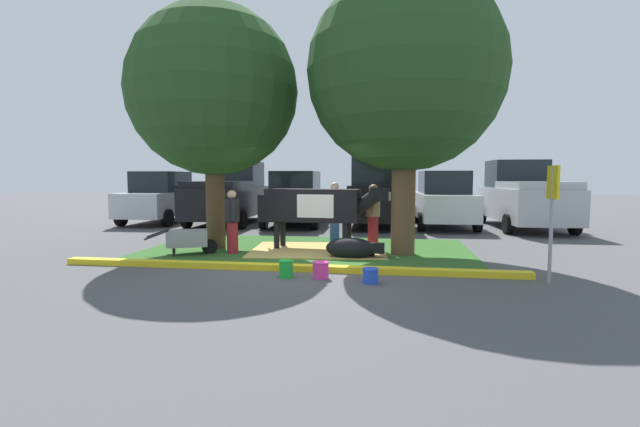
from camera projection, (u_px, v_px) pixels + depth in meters
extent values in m
plane|color=#4C4C4F|center=(297.00, 267.00, 9.05)|extent=(80.00, 80.00, 0.00)
cube|color=#2D5B23|center=(307.00, 250.00, 11.13)|extent=(7.94, 4.64, 0.02)
cube|color=yellow|center=(284.00, 267.00, 8.69)|extent=(9.14, 0.24, 0.12)
cube|color=tan|center=(318.00, 250.00, 10.96)|extent=(3.41, 2.69, 0.04)
cylinder|color=#4C3823|center=(215.00, 200.00, 11.30)|extent=(0.47, 0.47, 2.48)
sphere|color=#23471E|center=(213.00, 90.00, 11.08)|extent=(4.19, 4.19, 4.19)
cylinder|color=brown|center=(403.00, 199.00, 10.37)|extent=(0.55, 0.55, 2.60)
sphere|color=#23471E|center=(405.00, 72.00, 10.13)|extent=(4.47, 4.47, 4.47)
cube|color=black|center=(313.00, 205.00, 11.09)|extent=(2.35, 0.89, 0.80)
cube|color=white|center=(319.00, 205.00, 11.06)|extent=(0.96, 0.79, 0.56)
cylinder|color=black|center=(366.00, 202.00, 10.77)|extent=(0.66, 0.37, 0.58)
cube|color=black|center=(380.00, 194.00, 10.69)|extent=(0.46, 0.30, 0.32)
cube|color=white|center=(388.00, 196.00, 10.64)|extent=(0.14, 0.21, 0.20)
cylinder|color=black|center=(349.00, 235.00, 11.19)|extent=(0.14, 0.14, 0.71)
cylinder|color=black|center=(345.00, 238.00, 10.72)|extent=(0.14, 0.14, 0.71)
cylinder|color=black|center=(283.00, 233.00, 11.59)|extent=(0.14, 0.14, 0.71)
cylinder|color=black|center=(277.00, 236.00, 11.12)|extent=(0.14, 0.14, 0.71)
cylinder|color=black|center=(267.00, 214.00, 11.39)|extent=(0.06, 0.06, 0.70)
ellipsoid|color=black|center=(351.00, 248.00, 9.89)|extent=(1.11, 0.50, 0.48)
cube|color=black|center=(378.00, 248.00, 9.79)|extent=(0.28, 0.20, 0.22)
cube|color=silver|center=(383.00, 248.00, 9.77)|extent=(0.06, 0.10, 0.16)
cylinder|color=black|center=(367.00, 255.00, 10.02)|extent=(0.35, 0.11, 0.10)
cylinder|color=#23478C|center=(335.00, 227.00, 12.47)|extent=(0.26, 0.26, 0.85)
cylinder|color=black|center=(335.00, 201.00, 12.41)|extent=(0.34, 0.34, 0.58)
sphere|color=beige|center=(335.00, 186.00, 12.38)|extent=(0.23, 0.23, 0.23)
cylinder|color=black|center=(343.00, 200.00, 12.35)|extent=(0.09, 0.09, 0.55)
cylinder|color=black|center=(327.00, 200.00, 12.46)|extent=(0.09, 0.09, 0.55)
cylinder|color=maroon|center=(373.00, 233.00, 11.15)|extent=(0.26, 0.26, 0.83)
cylinder|color=#9E7F5B|center=(373.00, 205.00, 11.09)|extent=(0.34, 0.34, 0.57)
sphere|color=#8C664C|center=(373.00, 189.00, 11.06)|extent=(0.23, 0.23, 0.23)
cylinder|color=#9E7F5B|center=(374.00, 204.00, 10.87)|extent=(0.09, 0.09, 0.54)
cylinder|color=#9E7F5B|center=(372.00, 203.00, 11.31)|extent=(0.09, 0.09, 0.54)
cylinder|color=maroon|center=(233.00, 238.00, 10.53)|extent=(0.26, 0.26, 0.77)
cylinder|color=black|center=(232.00, 210.00, 10.48)|extent=(0.34, 0.34, 0.53)
sphere|color=tan|center=(232.00, 195.00, 10.45)|extent=(0.21, 0.21, 0.21)
cylinder|color=black|center=(231.00, 208.00, 10.69)|extent=(0.09, 0.09, 0.50)
cylinder|color=black|center=(233.00, 210.00, 10.26)|extent=(0.09, 0.09, 0.50)
cube|color=gray|center=(187.00, 238.00, 10.35)|extent=(1.06, 0.91, 0.36)
cylinder|color=black|center=(210.00, 247.00, 10.49)|extent=(0.37, 0.23, 0.36)
cylinder|color=black|center=(175.00, 249.00, 10.51)|extent=(0.04, 0.04, 0.24)
cylinder|color=black|center=(173.00, 252.00, 10.09)|extent=(0.04, 0.04, 0.24)
cylinder|color=black|center=(158.00, 233.00, 10.39)|extent=(0.50, 0.25, 0.23)
cylinder|color=black|center=(156.00, 235.00, 9.97)|extent=(0.50, 0.25, 0.23)
cylinder|color=#99999E|center=(551.00, 226.00, 7.56)|extent=(0.06, 0.06, 1.97)
cube|color=yellow|center=(553.00, 182.00, 7.50)|extent=(0.06, 0.44, 0.56)
cylinder|color=green|center=(286.00, 269.00, 8.09)|extent=(0.25, 0.25, 0.30)
torus|color=green|center=(286.00, 261.00, 8.07)|extent=(0.28, 0.28, 0.02)
cylinder|color=#EA3893|center=(321.00, 270.00, 8.02)|extent=(0.29, 0.29, 0.29)
torus|color=#EA3893|center=(321.00, 262.00, 8.00)|extent=(0.31, 0.31, 0.02)
cylinder|color=blue|center=(370.00, 276.00, 7.66)|extent=(0.26, 0.26, 0.24)
torus|color=blue|center=(370.00, 269.00, 7.65)|extent=(0.29, 0.29, 0.02)
cube|color=silver|center=(162.00, 203.00, 17.78)|extent=(1.94, 4.46, 0.90)
cube|color=black|center=(161.00, 182.00, 17.71)|extent=(1.66, 2.25, 0.80)
cylinder|color=black|center=(158.00, 211.00, 19.34)|extent=(0.24, 0.65, 0.64)
cylinder|color=black|center=(198.00, 212.00, 19.12)|extent=(0.24, 0.65, 0.64)
cylinder|color=black|center=(121.00, 217.00, 16.51)|extent=(0.24, 0.65, 0.64)
cylinder|color=black|center=(167.00, 218.00, 16.29)|extent=(0.24, 0.65, 0.64)
cube|color=black|center=(230.00, 201.00, 17.41)|extent=(2.18, 5.46, 1.10)
cube|color=black|center=(237.00, 174.00, 18.26)|extent=(1.90, 1.86, 1.00)
cube|color=black|center=(219.00, 184.00, 16.15)|extent=(1.99, 2.76, 0.24)
cylinder|color=black|center=(221.00, 212.00, 19.31)|extent=(0.24, 0.65, 0.64)
cylinder|color=black|center=(266.00, 212.00, 19.07)|extent=(0.24, 0.65, 0.64)
cylinder|color=black|center=(187.00, 219.00, 15.84)|extent=(0.24, 0.65, 0.64)
cylinder|color=black|center=(242.00, 220.00, 15.60)|extent=(0.24, 0.65, 0.64)
cube|color=black|center=(296.00, 205.00, 16.83)|extent=(1.94, 4.46, 0.90)
cube|color=black|center=(296.00, 182.00, 16.76)|extent=(1.66, 2.25, 0.80)
cylinder|color=black|center=(280.00, 213.00, 18.39)|extent=(0.24, 0.65, 0.64)
cylinder|color=black|center=(324.00, 214.00, 18.17)|extent=(0.24, 0.65, 0.64)
cylinder|color=black|center=(263.00, 220.00, 15.56)|extent=(0.24, 0.65, 0.64)
cylinder|color=black|center=(315.00, 221.00, 15.34)|extent=(0.24, 0.65, 0.64)
cube|color=black|center=(376.00, 201.00, 16.51)|extent=(2.05, 4.66, 1.20)
cube|color=black|center=(376.00, 171.00, 16.42)|extent=(1.78, 3.25, 1.00)
cylinder|color=black|center=(352.00, 214.00, 18.16)|extent=(0.24, 0.65, 0.64)
cylinder|color=black|center=(400.00, 214.00, 17.93)|extent=(0.24, 0.65, 0.64)
cylinder|color=black|center=(348.00, 221.00, 15.20)|extent=(0.24, 0.65, 0.64)
cylinder|color=black|center=(405.00, 222.00, 14.97)|extent=(0.24, 0.65, 0.64)
cube|color=silver|center=(443.00, 206.00, 16.18)|extent=(1.94, 4.46, 0.90)
cube|color=black|center=(444.00, 182.00, 16.11)|extent=(1.66, 2.25, 0.80)
cylinder|color=black|center=(414.00, 215.00, 17.74)|extent=(0.24, 0.65, 0.64)
cylinder|color=black|center=(461.00, 215.00, 17.52)|extent=(0.24, 0.65, 0.64)
cylinder|color=black|center=(422.00, 222.00, 14.91)|extent=(0.24, 0.65, 0.64)
cylinder|color=black|center=(477.00, 222.00, 14.69)|extent=(0.24, 0.65, 0.64)
cube|color=#B7B7BC|center=(523.00, 204.00, 15.77)|extent=(2.18, 5.46, 1.10)
cube|color=black|center=(516.00, 174.00, 16.62)|extent=(1.90, 1.86, 1.00)
cube|color=#B7B7BC|center=(537.00, 185.00, 14.52)|extent=(1.99, 2.76, 0.24)
cylinder|color=black|center=(482.00, 215.00, 17.67)|extent=(0.24, 0.65, 0.64)
cylinder|color=black|center=(535.00, 215.00, 17.43)|extent=(0.24, 0.65, 0.64)
cylinder|color=black|center=(508.00, 224.00, 14.20)|extent=(0.24, 0.65, 0.64)
cylinder|color=black|center=(575.00, 225.00, 13.96)|extent=(0.24, 0.65, 0.64)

